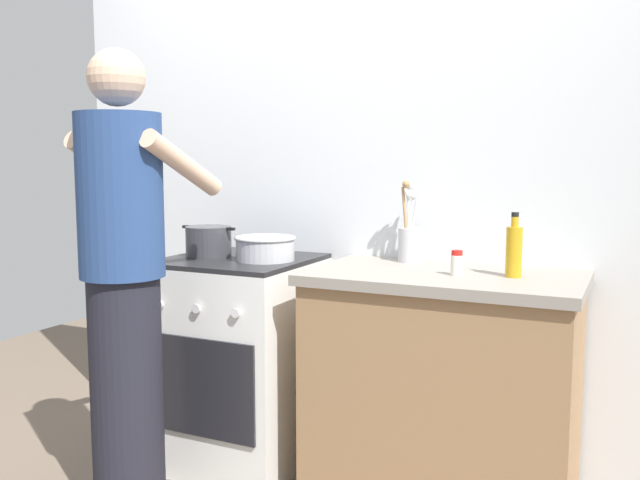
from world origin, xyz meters
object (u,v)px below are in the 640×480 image
at_px(mixing_bowl, 265,247).
at_px(spice_bottle, 457,263).
at_px(pot, 209,241).
at_px(oil_bottle, 514,250).
at_px(utensil_crock, 410,239).
at_px(stove_range, 240,360).
at_px(person, 124,287).

height_order(mixing_bowl, spice_bottle, mixing_bowl).
distance_m(pot, oil_bottle, 1.29).
bearing_deg(oil_bottle, mixing_bowl, -178.66).
relative_size(utensil_crock, spice_bottle, 3.65).
height_order(utensil_crock, oil_bottle, utensil_crock).
relative_size(mixing_bowl, utensil_crock, 0.77).
relative_size(stove_range, pot, 3.42).
height_order(stove_range, oil_bottle, oil_bottle).
height_order(stove_range, spice_bottle, spice_bottle).
distance_m(spice_bottle, person, 1.20).
xyz_separation_m(pot, utensil_crock, (0.84, 0.23, 0.03)).
relative_size(pot, mixing_bowl, 1.02).
distance_m(pot, utensil_crock, 0.87).
relative_size(mixing_bowl, person, 0.15).
distance_m(mixing_bowl, person, 0.63).
xyz_separation_m(utensil_crock, oil_bottle, (0.45, -0.20, 0.00)).
height_order(pot, person, person).
bearing_deg(pot, spice_bottle, -1.20).
bearing_deg(pot, mixing_bowl, 1.14).
xyz_separation_m(utensil_crock, person, (-0.82, -0.79, -0.13)).
bearing_deg(utensil_crock, person, -136.01).
relative_size(pot, oil_bottle, 1.14).
height_order(spice_bottle, person, person).
bearing_deg(oil_bottle, spice_bottle, -164.78).
height_order(spice_bottle, oil_bottle, oil_bottle).
bearing_deg(pot, utensil_crock, 15.20).
height_order(utensil_crock, spice_bottle, utensil_crock).
height_order(stove_range, person, person).
bearing_deg(person, utensil_crock, 43.99).
xyz_separation_m(pot, mixing_bowl, (0.28, 0.01, -0.01)).
bearing_deg(stove_range, utensil_crock, 16.70).
relative_size(mixing_bowl, spice_bottle, 2.81).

